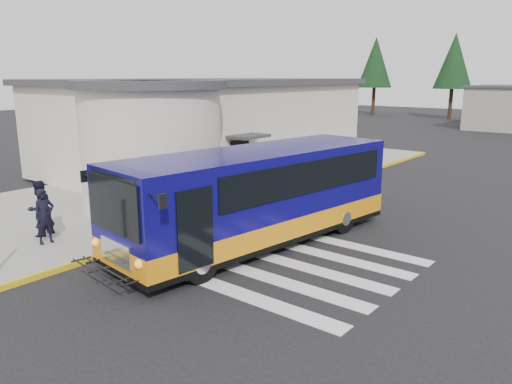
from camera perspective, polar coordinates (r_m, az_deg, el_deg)
The scene contains 8 objects.
ground at distance 14.95m, azimuth 4.51°, elevation -6.91°, with size 140.00×140.00×0.00m, color black.
sidewalk at distance 23.55m, azimuth -8.10°, elevation 0.66°, with size 10.00×34.00×0.15m, color gray.
curb_strip at distance 20.30m, azimuth 1.50°, elevation -1.22°, with size 0.12×34.00×0.16m, color gold.
station_building at distance 26.47m, azimuth -6.40°, elevation 7.55°, with size 12.70×18.70×4.80m.
crosswalk at distance 14.62m, azimuth 1.09°, elevation -7.33°, with size 8.00×5.35×0.01m.
transit_bus at distance 15.31m, azimuth 0.11°, elevation -0.90°, with size 4.42×10.64×2.93m.
pedestrian_a at distance 16.30m, azimuth -23.01°, elevation -2.58°, with size 0.62×0.40×1.69m, color black.
pedestrian_b at distance 17.13m, azimuth -23.50°, elevation -1.74°, with size 0.86×0.67×1.78m, color black.
Camera 1 is at (7.89, -11.62, 5.12)m, focal length 35.00 mm.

